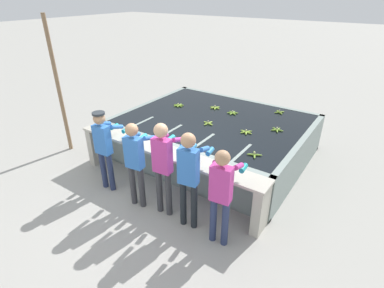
{
  "coord_description": "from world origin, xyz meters",
  "views": [
    {
      "loc": [
        3.25,
        -3.58,
        3.62
      ],
      "look_at": [
        0.0,
        1.17,
        0.65
      ],
      "focal_mm": 28.0,
      "sensor_mm": 36.0,
      "label": 1
    }
  ],
  "objects_px": {
    "worker_2": "(164,161)",
    "banana_bunch_floating_6": "(277,130)",
    "worker_3": "(189,172)",
    "banana_bunch_floating_7": "(179,105)",
    "banana_bunch_floating_5": "(279,112)",
    "worker_1": "(136,158)",
    "knife_1": "(109,129)",
    "support_post_left": "(58,88)",
    "worker_4": "(222,189)",
    "banana_bunch_floating_0": "(208,123)",
    "worker_0": "(104,144)",
    "banana_bunch_floating_1": "(215,108)",
    "knife_0": "(219,166)",
    "banana_bunch_floating_3": "(232,113)",
    "banana_bunch_floating_2": "(246,132)",
    "banana_bunch_floating_4": "(254,155)"
  },
  "relations": [
    {
      "from": "worker_2",
      "to": "banana_bunch_floating_6",
      "type": "distance_m",
      "value": 2.76
    },
    {
      "from": "worker_3",
      "to": "banana_bunch_floating_6",
      "type": "xyz_separation_m",
      "value": [
        0.5,
        2.59,
        -0.12
      ]
    },
    {
      "from": "banana_bunch_floating_6",
      "to": "banana_bunch_floating_7",
      "type": "xyz_separation_m",
      "value": [
        -2.66,
        0.04,
        -0.0
      ]
    },
    {
      "from": "banana_bunch_floating_5",
      "to": "worker_1",
      "type": "bearing_deg",
      "value": -109.03
    },
    {
      "from": "knife_1",
      "to": "support_post_left",
      "type": "height_order",
      "value": "support_post_left"
    },
    {
      "from": "worker_4",
      "to": "banana_bunch_floating_5",
      "type": "distance_m",
      "value": 3.7
    },
    {
      "from": "worker_4",
      "to": "knife_1",
      "type": "height_order",
      "value": "worker_4"
    },
    {
      "from": "banana_bunch_floating_0",
      "to": "knife_1",
      "type": "distance_m",
      "value": 2.18
    },
    {
      "from": "worker_1",
      "to": "worker_4",
      "type": "height_order",
      "value": "worker_4"
    },
    {
      "from": "banana_bunch_floating_6",
      "to": "worker_0",
      "type": "bearing_deg",
      "value": -133.33
    },
    {
      "from": "banana_bunch_floating_0",
      "to": "banana_bunch_floating_1",
      "type": "relative_size",
      "value": 1.0
    },
    {
      "from": "knife_0",
      "to": "knife_1",
      "type": "xyz_separation_m",
      "value": [
        -2.73,
        0.0,
        0.0
      ]
    },
    {
      "from": "worker_2",
      "to": "worker_3",
      "type": "height_order",
      "value": "worker_2"
    },
    {
      "from": "banana_bunch_floating_3",
      "to": "banana_bunch_floating_0",
      "type": "bearing_deg",
      "value": -100.04
    },
    {
      "from": "banana_bunch_floating_6",
      "to": "worker_3",
      "type": "bearing_deg",
      "value": -100.87
    },
    {
      "from": "worker_2",
      "to": "knife_1",
      "type": "relative_size",
      "value": 5.76
    },
    {
      "from": "support_post_left",
      "to": "banana_bunch_floating_2",
      "type": "bearing_deg",
      "value": 20.83
    },
    {
      "from": "banana_bunch_floating_1",
      "to": "knife_0",
      "type": "distance_m",
      "value": 2.85
    },
    {
      "from": "banana_bunch_floating_6",
      "to": "banana_bunch_floating_7",
      "type": "distance_m",
      "value": 2.66
    },
    {
      "from": "worker_0",
      "to": "support_post_left",
      "type": "distance_m",
      "value": 2.28
    },
    {
      "from": "banana_bunch_floating_2",
      "to": "banana_bunch_floating_6",
      "type": "distance_m",
      "value": 0.69
    },
    {
      "from": "worker_1",
      "to": "banana_bunch_floating_5",
      "type": "xyz_separation_m",
      "value": [
        1.28,
        3.7,
        -0.05
      ]
    },
    {
      "from": "worker_2",
      "to": "banana_bunch_floating_5",
      "type": "relative_size",
      "value": 7.58
    },
    {
      "from": "worker_4",
      "to": "worker_0",
      "type": "bearing_deg",
      "value": 179.5
    },
    {
      "from": "worker_1",
      "to": "banana_bunch_floating_2",
      "type": "height_order",
      "value": "worker_1"
    },
    {
      "from": "worker_3",
      "to": "banana_bunch_floating_6",
      "type": "height_order",
      "value": "worker_3"
    },
    {
      "from": "banana_bunch_floating_4",
      "to": "support_post_left",
      "type": "xyz_separation_m",
      "value": [
        -4.63,
        -0.74,
        0.66
      ]
    },
    {
      "from": "worker_3",
      "to": "banana_bunch_floating_3",
      "type": "xyz_separation_m",
      "value": [
        -0.75,
        2.93,
        -0.12
      ]
    },
    {
      "from": "worker_2",
      "to": "knife_0",
      "type": "bearing_deg",
      "value": 36.59
    },
    {
      "from": "worker_0",
      "to": "knife_0",
      "type": "relative_size",
      "value": 4.71
    },
    {
      "from": "worker_2",
      "to": "banana_bunch_floating_6",
      "type": "height_order",
      "value": "worker_2"
    },
    {
      "from": "worker_3",
      "to": "banana_bunch_floating_7",
      "type": "height_order",
      "value": "worker_3"
    },
    {
      "from": "worker_4",
      "to": "banana_bunch_floating_0",
      "type": "height_order",
      "value": "worker_4"
    },
    {
      "from": "worker_1",
      "to": "support_post_left",
      "type": "bearing_deg",
      "value": 168.09
    },
    {
      "from": "worker_1",
      "to": "banana_bunch_floating_5",
      "type": "relative_size",
      "value": 7.16
    },
    {
      "from": "worker_0",
      "to": "banana_bunch_floating_0",
      "type": "distance_m",
      "value": 2.33
    },
    {
      "from": "worker_2",
      "to": "support_post_left",
      "type": "relative_size",
      "value": 0.55
    },
    {
      "from": "banana_bunch_floating_0",
      "to": "knife_1",
      "type": "height_order",
      "value": "banana_bunch_floating_0"
    },
    {
      "from": "banana_bunch_floating_3",
      "to": "banana_bunch_floating_4",
      "type": "bearing_deg",
      "value": -51.53
    },
    {
      "from": "banana_bunch_floating_0",
      "to": "banana_bunch_floating_5",
      "type": "bearing_deg",
      "value": 55.47
    },
    {
      "from": "banana_bunch_floating_0",
      "to": "banana_bunch_floating_5",
      "type": "xyz_separation_m",
      "value": [
        1.08,
        1.58,
        0.0
      ]
    },
    {
      "from": "banana_bunch_floating_4",
      "to": "banana_bunch_floating_7",
      "type": "height_order",
      "value": "same"
    },
    {
      "from": "worker_4",
      "to": "knife_0",
      "type": "distance_m",
      "value": 0.76
    },
    {
      "from": "knife_1",
      "to": "banana_bunch_floating_2",
      "type": "bearing_deg",
      "value": 31.1
    },
    {
      "from": "banana_bunch_floating_7",
      "to": "support_post_left",
      "type": "xyz_separation_m",
      "value": [
        -1.92,
        -2.06,
        0.66
      ]
    },
    {
      "from": "worker_1",
      "to": "worker_4",
      "type": "xyz_separation_m",
      "value": [
        1.71,
        0.03,
        0.0
      ]
    },
    {
      "from": "banana_bunch_floating_2",
      "to": "banana_bunch_floating_0",
      "type": "bearing_deg",
      "value": -176.16
    },
    {
      "from": "knife_0",
      "to": "banana_bunch_floating_4",
      "type": "bearing_deg",
      "value": 64.33
    },
    {
      "from": "banana_bunch_floating_5",
      "to": "support_post_left",
      "type": "relative_size",
      "value": 0.07
    },
    {
      "from": "banana_bunch_floating_1",
      "to": "banana_bunch_floating_4",
      "type": "xyz_separation_m",
      "value": [
        1.84,
        -1.72,
        0.0
      ]
    }
  ]
}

